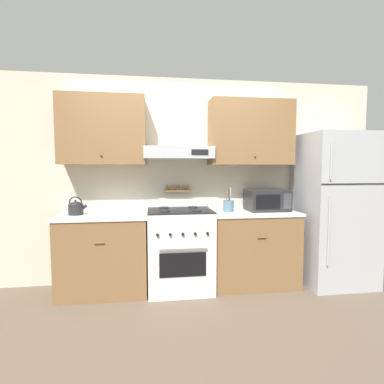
{
  "coord_description": "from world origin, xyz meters",
  "views": [
    {
      "loc": [
        -0.35,
        -3.16,
        1.44
      ],
      "look_at": [
        0.14,
        0.26,
        1.16
      ],
      "focal_mm": 28.0,
      "sensor_mm": 36.0,
      "label": 1
    }
  ],
  "objects_px": {
    "stove_range": "(180,249)",
    "utensil_crock": "(228,206)",
    "refrigerator": "(334,209)",
    "tea_kettle": "(76,208)",
    "microwave": "(267,200)"
  },
  "relations": [
    {
      "from": "tea_kettle",
      "to": "microwave",
      "type": "xyz_separation_m",
      "value": [
        2.27,
        0.02,
        0.05
      ]
    },
    {
      "from": "utensil_crock",
      "to": "microwave",
      "type": "bearing_deg",
      "value": 2.06
    },
    {
      "from": "stove_range",
      "to": "refrigerator",
      "type": "distance_m",
      "value": 1.98
    },
    {
      "from": "stove_range",
      "to": "utensil_crock",
      "type": "height_order",
      "value": "utensil_crock"
    },
    {
      "from": "microwave",
      "to": "tea_kettle",
      "type": "bearing_deg",
      "value": -179.55
    },
    {
      "from": "stove_range",
      "to": "refrigerator",
      "type": "bearing_deg",
      "value": -1.69
    },
    {
      "from": "tea_kettle",
      "to": "microwave",
      "type": "distance_m",
      "value": 2.27
    },
    {
      "from": "tea_kettle",
      "to": "refrigerator",
      "type": "bearing_deg",
      "value": -1.98
    },
    {
      "from": "utensil_crock",
      "to": "tea_kettle",
      "type": "bearing_deg",
      "value": -180.0
    },
    {
      "from": "refrigerator",
      "to": "microwave",
      "type": "xyz_separation_m",
      "value": [
        -0.83,
        0.13,
        0.11
      ]
    },
    {
      "from": "refrigerator",
      "to": "utensil_crock",
      "type": "xyz_separation_m",
      "value": [
        -1.32,
        0.11,
        0.06
      ]
    },
    {
      "from": "refrigerator",
      "to": "microwave",
      "type": "distance_m",
      "value": 0.84
    },
    {
      "from": "refrigerator",
      "to": "tea_kettle",
      "type": "distance_m",
      "value": 3.1
    },
    {
      "from": "refrigerator",
      "to": "microwave",
      "type": "bearing_deg",
      "value": 171.39
    },
    {
      "from": "stove_range",
      "to": "tea_kettle",
      "type": "height_order",
      "value": "tea_kettle"
    }
  ]
}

